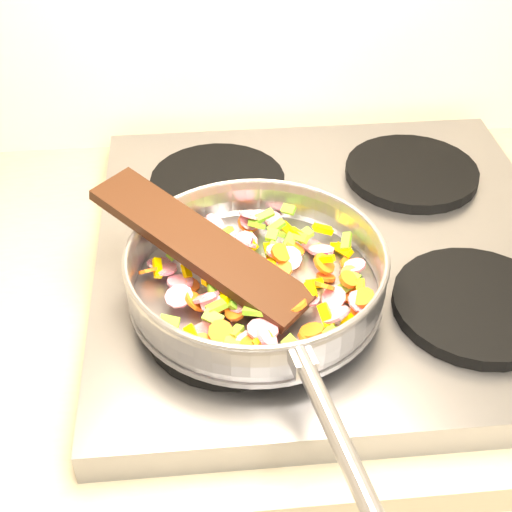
{
  "coord_description": "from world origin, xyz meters",
  "views": [
    {
      "loc": [
        -0.87,
        0.96,
        1.51
      ],
      "look_at": [
        -0.81,
        1.56,
        1.01
      ],
      "focal_mm": 50.0,
      "sensor_mm": 36.0,
      "label": 1
    }
  ],
  "objects": [
    {
      "name": "wooden_spatula",
      "position": [
        -0.87,
        1.59,
        1.01
      ],
      "size": [
        0.25,
        0.24,
        0.07
      ],
      "primitive_type": "cube",
      "rotation": [
        0.0,
        -0.2,
        2.4
      ],
      "color": "black",
      "rests_on": "saute_pan"
    },
    {
      "name": "grate_br",
      "position": [
        -0.56,
        1.81,
        0.95
      ],
      "size": [
        0.19,
        0.19,
        0.02
      ],
      "primitive_type": "cylinder",
      "color": "black",
      "rests_on": "cooktop"
    },
    {
      "name": "vegetable_heap",
      "position": [
        -0.8,
        1.56,
        0.98
      ],
      "size": [
        0.27,
        0.27,
        0.05
      ],
      "color": "#C31342",
      "rests_on": "saute_pan"
    },
    {
      "name": "grate_fl",
      "position": [
        -0.84,
        1.52,
        0.95
      ],
      "size": [
        0.19,
        0.19,
        0.02
      ],
      "primitive_type": "cylinder",
      "color": "black",
      "rests_on": "cooktop"
    },
    {
      "name": "saute_pan",
      "position": [
        -0.81,
        1.56,
        0.99
      ],
      "size": [
        0.33,
        0.5,
        0.06
      ],
      "rotation": [
        0.0,
        0.0,
        0.19
      ],
      "color": "#9E9EA5",
      "rests_on": "grate_fl"
    },
    {
      "name": "grate_fr",
      "position": [
        -0.56,
        1.52,
        0.95
      ],
      "size": [
        0.19,
        0.19,
        0.02
      ],
      "primitive_type": "cylinder",
      "color": "black",
      "rests_on": "cooktop"
    },
    {
      "name": "grate_bl",
      "position": [
        -0.84,
        1.81,
        0.95
      ],
      "size": [
        0.19,
        0.19,
        0.02
      ],
      "primitive_type": "cylinder",
      "color": "black",
      "rests_on": "cooktop"
    },
    {
      "name": "cooktop",
      "position": [
        -0.7,
        1.67,
        0.92
      ],
      "size": [
        0.6,
        0.6,
        0.04
      ],
      "primitive_type": "cube",
      "color": "#939399",
      "rests_on": "counter_top"
    }
  ]
}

